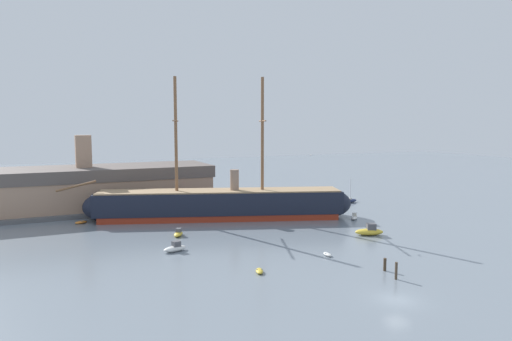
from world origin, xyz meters
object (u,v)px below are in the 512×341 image
(motorboat_alongside_stern, at_px, (354,217))
(dinghy_far_left, at_px, (81,222))
(tall_ship, at_px, (220,204))
(motorboat_distant_centre, at_px, (207,202))
(mooring_piling_nearest, at_px, (385,265))
(motorboat_mid_right, at_px, (369,231))
(dinghy_near_centre, at_px, (327,254))
(motorboat_mid_left, at_px, (175,248))
(sailboat_far_right, at_px, (350,201))
(dockside_warehouse_left, at_px, (102,188))
(mooring_piling_left_pair, at_px, (396,271))
(motorboat_alongside_bow, at_px, (178,233))
(dinghy_foreground_left, at_px, (259,271))
(seagull_in_flight, at_px, (310,155))

(motorboat_alongside_stern, height_order, dinghy_far_left, motorboat_alongside_stern)
(tall_ship, height_order, motorboat_distant_centre, tall_ship)
(tall_ship, xyz_separation_m, mooring_piling_nearest, (8.06, -39.09, -2.15))
(motorboat_alongside_stern, xyz_separation_m, dinghy_far_left, (-49.28, 18.22, -0.16))
(motorboat_mid_right, relative_size, motorboat_distant_centre, 1.62)
(dinghy_near_centre, distance_m, mooring_piling_nearest, 9.20)
(motorboat_mid_left, bearing_deg, dinghy_far_left, 113.63)
(motorboat_distant_centre, distance_m, mooring_piling_nearest, 55.81)
(tall_ship, distance_m, sailboat_far_right, 34.80)
(motorboat_mid_left, bearing_deg, mooring_piling_nearest, -42.06)
(mooring_piling_nearest, distance_m, dockside_warehouse_left, 66.12)
(dinghy_far_left, bearing_deg, sailboat_far_right, -2.19)
(sailboat_far_right, xyz_separation_m, mooring_piling_left_pair, (-27.29, -46.66, 0.58))
(motorboat_alongside_bow, bearing_deg, dinghy_foreground_left, -79.31)
(tall_ship, xyz_separation_m, motorboat_mid_right, (18.34, -23.10, -2.28))
(motorboat_alongside_stern, distance_m, seagull_in_flight, 19.42)
(dockside_warehouse_left, bearing_deg, dinghy_near_centre, -63.75)
(motorboat_alongside_stern, bearing_deg, motorboat_alongside_bow, 177.97)
(motorboat_mid_left, distance_m, mooring_piling_left_pair, 31.39)
(motorboat_alongside_bow, relative_size, dinghy_far_left, 1.35)
(dinghy_foreground_left, distance_m, sailboat_far_right, 55.84)
(motorboat_mid_left, height_order, seagull_in_flight, seagull_in_flight)
(tall_ship, height_order, dinghy_near_centre, tall_ship)
(motorboat_alongside_stern, distance_m, motorboat_distant_centre, 35.07)
(dinghy_far_left, distance_m, mooring_piling_left_pair, 58.78)
(motorboat_distant_centre, height_order, mooring_piling_nearest, mooring_piling_nearest)
(motorboat_alongside_bow, xyz_separation_m, seagull_in_flight, (21.65, -6.51, 12.96))
(tall_ship, distance_m, dinghy_near_centre, 30.95)
(dinghy_far_left, distance_m, dockside_warehouse_left, 15.52)
(dinghy_far_left, height_order, motorboat_distant_centre, motorboat_distant_centre)
(mooring_piling_left_pair, bearing_deg, motorboat_distant_centre, 94.33)
(dinghy_foreground_left, bearing_deg, motorboat_mid_right, 21.62)
(tall_ship, relative_size, sailboat_far_right, 9.55)
(motorboat_mid_right, xyz_separation_m, sailboat_far_right, (16.08, 27.55, -0.21))
(motorboat_alongside_bow, distance_m, sailboat_far_right, 47.95)
(sailboat_far_right, height_order, mooring_piling_nearest, sailboat_far_right)
(tall_ship, distance_m, dinghy_far_left, 26.42)
(tall_ship, relative_size, motorboat_mid_right, 10.78)
(dockside_warehouse_left, bearing_deg, tall_ship, -45.77)
(motorboat_alongside_bow, bearing_deg, dinghy_near_centre, -51.04)
(sailboat_far_right, bearing_deg, seagull_in_flight, -138.54)
(tall_ship, height_order, dinghy_foreground_left, tall_ship)
(tall_ship, bearing_deg, seagull_in_flight, -58.10)
(motorboat_mid_left, distance_m, mooring_piling_nearest, 29.84)
(dinghy_near_centre, bearing_deg, dinghy_foreground_left, -167.28)
(mooring_piling_left_pair, xyz_separation_m, dockside_warehouse_left, (-27.21, 62.83, 3.64))
(motorboat_mid_left, xyz_separation_m, seagull_in_flight, (24.52, 2.35, 12.88))
(motorboat_alongside_stern, relative_size, dinghy_far_left, 1.20)
(mooring_piling_left_pair, distance_m, seagull_in_flight, 28.48)
(motorboat_alongside_bow, bearing_deg, sailboat_far_right, 17.84)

